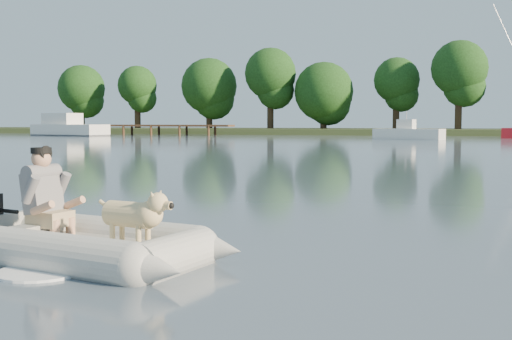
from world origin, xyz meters
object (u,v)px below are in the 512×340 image
(cabin_cruiser, at_px, (70,124))
(motorboat, at_px, (409,126))
(dog, at_px, (130,219))
(man, at_px, (43,190))
(dock, at_px, (146,130))
(dinghy, at_px, (83,210))

(cabin_cruiser, relative_size, motorboat, 1.55)
(dog, height_order, motorboat, motorboat)
(man, bearing_deg, dock, 127.45)
(dog, bearing_deg, cabin_cruiser, 135.50)
(dog, relative_size, cabin_cruiser, 0.10)
(dog, bearing_deg, motorboat, 101.99)
(dock, distance_m, motorboat, 27.12)
(dinghy, relative_size, motorboat, 0.79)
(dock, height_order, motorboat, motorboat)
(dock, xyz_separation_m, dog, (25.86, -52.36, -0.07))
(dock, bearing_deg, dinghy, -64.18)
(dog, xyz_separation_m, cabin_cruiser, (-31.76, 48.11, 0.63))
(dinghy, bearing_deg, man, 175.76)
(man, bearing_deg, dog, -0.00)
(man, xyz_separation_m, dog, (1.14, -0.24, -0.22))
(dinghy, xyz_separation_m, dog, (0.56, -0.07, -0.06))
(dinghy, relative_size, man, 4.48)
(dock, distance_m, cabin_cruiser, 7.29)
(dinghy, relative_size, cabin_cruiser, 0.51)
(dock, bearing_deg, cabin_cruiser, -144.31)
(dinghy, xyz_separation_m, man, (-0.58, 0.17, 0.17))
(cabin_cruiser, distance_m, motorboat, 32.04)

